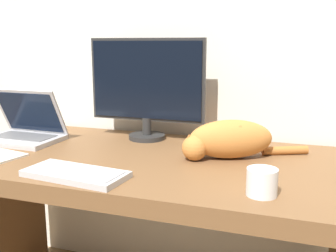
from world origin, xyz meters
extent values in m
cube|color=silver|center=(0.00, 0.83, 1.30)|extent=(6.40, 0.06, 2.60)
cube|color=brown|center=(0.00, 0.39, 0.70)|extent=(1.55, 0.77, 0.06)
cylinder|color=#282828|center=(-0.08, 0.65, 0.74)|extent=(0.16, 0.16, 0.02)
cylinder|color=#282828|center=(-0.08, 0.65, 0.79)|extent=(0.04, 0.04, 0.07)
cube|color=#282828|center=(-0.08, 0.65, 0.99)|extent=(0.52, 0.02, 0.36)
cube|color=black|center=(-0.08, 0.64, 0.99)|extent=(0.50, 0.01, 0.33)
cube|color=#B7B7BC|center=(-0.57, 0.42, 0.74)|extent=(0.32, 0.23, 0.02)
cube|color=slate|center=(-0.57, 0.44, 0.75)|extent=(0.26, 0.13, 0.00)
cube|color=#B7B7BC|center=(-0.57, 0.49, 0.85)|extent=(0.32, 0.11, 0.21)
cube|color=black|center=(-0.57, 0.48, 0.85)|extent=(0.29, 0.09, 0.18)
cube|color=#BCBCC1|center=(-0.10, 0.10, 0.74)|extent=(0.35, 0.18, 0.02)
cube|color=#939397|center=(-0.10, 0.10, 0.75)|extent=(0.32, 0.15, 0.00)
ellipsoid|color=#C67A38|center=(0.33, 0.47, 0.80)|extent=(0.34, 0.25, 0.14)
ellipsoid|color=#AD662D|center=(0.34, 0.48, 0.84)|extent=(0.17, 0.15, 0.06)
sphere|color=#C67A38|center=(0.21, 0.40, 0.78)|extent=(0.09, 0.09, 0.09)
cone|color=#AD662D|center=(0.19, 0.39, 0.81)|extent=(0.04, 0.04, 0.03)
cone|color=#AD662D|center=(0.23, 0.41, 0.81)|extent=(0.04, 0.04, 0.03)
cylinder|color=#AD662D|center=(0.52, 0.58, 0.75)|extent=(0.17, 0.10, 0.03)
cylinder|color=white|center=(0.48, 0.13, 0.77)|extent=(0.09, 0.09, 0.08)
cube|color=red|center=(0.28, 0.64, 0.75)|extent=(0.05, 0.05, 0.05)
camera|label=1|loc=(0.56, -0.93, 1.15)|focal=42.00mm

